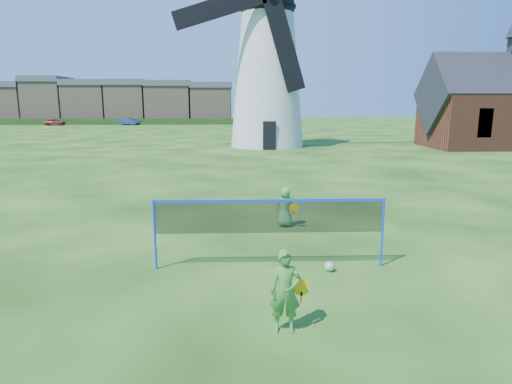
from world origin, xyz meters
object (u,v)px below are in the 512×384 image
object	(u,v)px
windmill	(267,68)
player_girl	(285,291)
chapel	(510,108)
badminton_net	(270,218)
car_left	(55,122)
player_boy	(285,207)
car_right	(129,121)
play_ball	(329,266)

from	to	relation	value
windmill	player_girl	xyz separation A→B (m)	(-1.57, -30.61, -5.71)
windmill	chapel	world-z (taller)	windmill
badminton_net	car_left	size ratio (longest dim) A/B	1.58
chapel	car_left	bearing A→B (deg)	143.95
player_boy	car_right	bearing A→B (deg)	-60.74
player_boy	play_ball	size ratio (longest dim) A/B	5.35
play_ball	car_right	distance (m)	69.07
chapel	car_right	world-z (taller)	chapel
player_boy	play_ball	bearing A→B (deg)	110.94
windmill	car_left	bearing A→B (deg)	131.87
player_girl	car_right	distance (m)	71.11
badminton_net	car_left	distance (m)	71.29
windmill	car_right	xyz separation A→B (m)	(-20.98, 37.79, -5.81)
play_ball	player_girl	bearing A→B (deg)	-116.13
chapel	car_right	xyz separation A→B (m)	(-40.67, 39.49, -2.64)
badminton_net	play_ball	world-z (taller)	badminton_net
play_ball	windmill	bearing A→B (deg)	89.28
windmill	badminton_net	bearing A→B (deg)	-93.37
play_ball	car_right	xyz separation A→B (m)	(-20.63, 65.92, 0.47)
player_boy	play_ball	distance (m)	3.66
badminton_net	player_girl	world-z (taller)	badminton_net
player_boy	play_ball	xyz separation A→B (m)	(0.60, -3.58, -0.48)
car_left	car_right	distance (m)	11.71
car_right	chapel	bearing A→B (deg)	-115.02
chapel	badminton_net	size ratio (longest dim) A/B	2.68
car_right	badminton_net	bearing A→B (deg)	-144.44
windmill	player_girl	distance (m)	31.18
badminton_net	windmill	bearing A→B (deg)	86.63
car_left	windmill	bearing A→B (deg)	-138.14
player_girl	play_ball	size ratio (longest dim) A/B	6.14
player_girl	car_right	world-z (taller)	player_girl
chapel	windmill	bearing A→B (deg)	175.07
badminton_net	car_left	xyz separation A→B (m)	(-30.96, 64.21, -0.59)
windmill	player_boy	distance (m)	25.24
windmill	badminton_net	xyz separation A→B (m)	(-1.64, -27.84, -5.25)
car_right	car_left	bearing A→B (deg)	116.13
chapel	player_girl	distance (m)	35.98
chapel	car_left	size ratio (longest dim) A/B	4.23
chapel	play_ball	world-z (taller)	chapel
windmill	chapel	xyz separation A→B (m)	(19.69, -1.70, -3.17)
badminton_net	player_girl	distance (m)	2.81
play_ball	car_left	bearing A→B (deg)	116.57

